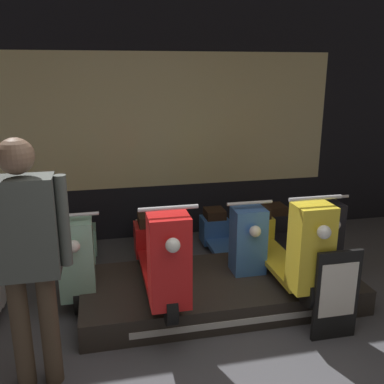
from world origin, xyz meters
name	(u,v)px	position (x,y,z in m)	size (l,w,h in m)	color
shop_wall_back	(156,117)	(0.00, 3.30, 1.60)	(8.38, 0.09, 3.20)	black
display_platform	(220,289)	(0.33, 1.43, 0.12)	(2.64, 1.14, 0.24)	#2D2823
scooter_display_left	(160,254)	(-0.26, 1.32, 0.60)	(0.45, 1.64, 0.98)	black
scooter_display_right	(284,243)	(0.92, 1.32, 0.60)	(0.45, 1.64, 0.98)	black
scooter_backrow_1	(80,254)	(-1.00, 2.04, 0.36)	(0.45, 1.64, 0.98)	black
scooter_backrow_2	(158,247)	(-0.18, 2.04, 0.36)	(0.45, 1.64, 0.98)	black
scooter_backrow_3	(232,241)	(0.64, 2.04, 0.36)	(0.45, 1.64, 0.98)	black
scooter_backrow_4	(300,235)	(1.46, 2.04, 0.36)	(0.45, 1.64, 0.98)	black
person_left_browsing	(26,247)	(-1.25, 0.61, 1.06)	(0.58, 0.24, 1.79)	#473828
price_sign_board	(337,295)	(1.10, 0.64, 0.40)	(0.39, 0.04, 0.79)	black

